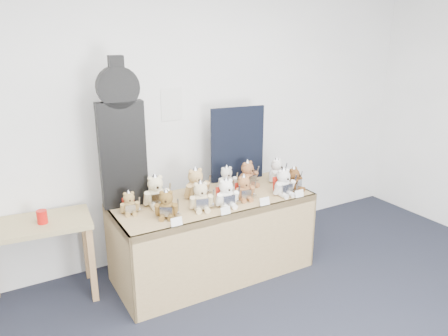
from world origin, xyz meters
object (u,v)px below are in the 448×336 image
teddy_back_end (277,171)px  guitar_case (121,136)px  teddy_front_left (201,197)px  teddy_back_centre_right (227,179)px  red_cup (42,217)px  teddy_back_left (156,192)px  side_table (37,237)px  teddy_front_right (244,189)px  teddy_back_right (248,175)px  teddy_front_far_left (166,205)px  teddy_back_centre_left (196,185)px  display_table (217,218)px  teddy_back_far_left (129,204)px  teddy_front_centre (226,194)px  teddy_front_end (294,180)px  teddy_front_far_right (284,183)px

teddy_back_end → guitar_case: bearing=159.8°
teddy_front_left → teddy_back_centre_right: teddy_front_left is taller
red_cup → teddy_back_end: (2.11, -0.21, 0.08)m
teddy_front_left → teddy_back_left: bearing=152.6°
side_table → teddy_back_end: size_ratio=3.31×
teddy_front_right → teddy_back_right: size_ratio=0.89×
teddy_front_far_left → teddy_back_centre_left: bearing=59.8°
teddy_back_centre_left → teddy_back_centre_right: teddy_back_centre_left is taller
teddy_front_left → teddy_back_right: teddy_back_right is taller
display_table → teddy_back_end: (0.75, 0.15, 0.26)m
display_table → teddy_back_left: teddy_back_left is taller
guitar_case → teddy_back_far_left: size_ratio=5.82×
teddy_back_centre_left → teddy_back_left: bearing=177.1°
teddy_front_right → teddy_back_end: bearing=32.0°
red_cup → teddy_back_centre_left: (1.24, -0.20, 0.10)m
teddy_front_centre → teddy_back_end: (0.73, 0.28, -0.00)m
red_cup → teddy_back_end: size_ratio=0.40×
teddy_front_centre → teddy_front_end: teddy_front_centre is taller
teddy_front_far_left → teddy_back_centre_right: bearing=49.9°
teddy_front_centre → teddy_front_right: size_ratio=1.11×
red_cup → teddy_back_right: bearing=-5.5°
teddy_back_right → teddy_back_end: size_ratio=1.05×
teddy_back_centre_left → teddy_back_end: (0.87, -0.01, -0.02)m
teddy_back_left → teddy_back_centre_left: teddy_back_centre_left is taller
teddy_front_right → teddy_back_centre_right: (-0.00, 0.29, 0.00)m
red_cup → teddy_back_right: (1.80, -0.17, 0.09)m
side_table → guitar_case: size_ratio=0.72×
teddy_back_left → teddy_back_centre_left: bearing=2.9°
teddy_front_right → teddy_back_left: (-0.71, 0.25, 0.02)m
red_cup → teddy_front_far_right: size_ratio=0.38×
teddy_back_centre_left → teddy_back_right: teddy_back_centre_left is taller
teddy_front_far_left → teddy_front_far_right: teddy_front_far_right is taller
teddy_back_end → teddy_back_far_left: size_ratio=1.26×
display_table → teddy_front_centre: teddy_front_centre is taller
teddy_back_centre_left → teddy_back_far_left: teddy_back_centre_left is taller
guitar_case → teddy_front_far_right: bearing=-15.2°
teddy_front_centre → teddy_front_right: (0.21, 0.06, -0.01)m
side_table → teddy_front_right: 1.73m
red_cup → teddy_back_right: size_ratio=0.39×
side_table → teddy_front_far_right: bearing=-9.8°
side_table → teddy_back_left: teddy_back_left is taller
teddy_back_centre_right → display_table: bearing=-126.5°
teddy_front_right → teddy_front_far_right: 0.37m
teddy_front_far_left → teddy_front_right: 0.73m
display_table → teddy_back_right: (0.44, 0.19, 0.27)m
teddy_back_centre_left → teddy_back_end: teddy_back_centre_left is taller
teddy_back_end → teddy_front_end: bearing=-106.8°
side_table → teddy_front_end: 2.22m
teddy_back_left → teddy_front_end: bearing=-8.5°
red_cup → teddy_front_far_left: size_ratio=0.42×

